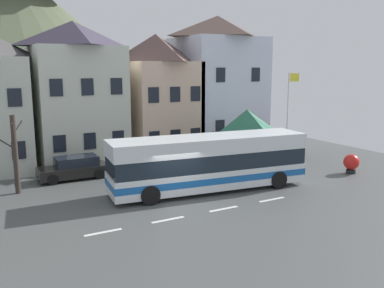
{
  "coord_description": "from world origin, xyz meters",
  "views": [
    {
      "loc": [
        -9.09,
        -17.88,
        6.77
      ],
      "look_at": [
        3.08,
        4.19,
        2.08
      ],
      "focal_mm": 38.59,
      "sensor_mm": 36.0,
      "label": 1
    }
  ],
  "objects_px": {
    "parked_car_00": "(274,147)",
    "flagpole": "(289,111)",
    "townhouse_03": "(156,94)",
    "transit_bus": "(209,163)",
    "townhouse_02": "(76,93)",
    "townhouse_04": "(217,83)",
    "parked_car_02": "(212,153)",
    "bus_shelter": "(247,121)",
    "bare_tree_01": "(15,153)",
    "pedestrian_01": "(301,156)",
    "hilltop_castle": "(12,44)",
    "pedestrian_00": "(256,161)",
    "parked_car_03": "(74,168)",
    "pedestrian_02": "(270,156)",
    "harbour_buoy": "(351,163)",
    "public_bench": "(208,157)"
  },
  "relations": [
    {
      "from": "townhouse_03",
      "to": "hilltop_castle",
      "type": "distance_m",
      "value": 21.99
    },
    {
      "from": "bus_shelter",
      "to": "pedestrian_01",
      "type": "height_order",
      "value": "bus_shelter"
    },
    {
      "from": "parked_car_00",
      "to": "harbour_buoy",
      "type": "bearing_deg",
      "value": -92.61
    },
    {
      "from": "parked_car_00",
      "to": "bare_tree_01",
      "type": "distance_m",
      "value": 18.85
    },
    {
      "from": "parked_car_00",
      "to": "flagpole",
      "type": "bearing_deg",
      "value": -121.47
    },
    {
      "from": "hilltop_castle",
      "to": "flagpole",
      "type": "bearing_deg",
      "value": -62.75
    },
    {
      "from": "parked_car_02",
      "to": "townhouse_02",
      "type": "bearing_deg",
      "value": 146.99
    },
    {
      "from": "hilltop_castle",
      "to": "pedestrian_02",
      "type": "height_order",
      "value": "hilltop_castle"
    },
    {
      "from": "townhouse_03",
      "to": "transit_bus",
      "type": "xyz_separation_m",
      "value": [
        -1.82,
        -11.13,
        -3.12
      ]
    },
    {
      "from": "hilltop_castle",
      "to": "parked_car_03",
      "type": "distance_m",
      "value": 26.37
    },
    {
      "from": "flagpole",
      "to": "bare_tree_01",
      "type": "xyz_separation_m",
      "value": [
        -17.56,
        1.78,
        -1.53
      ]
    },
    {
      "from": "townhouse_02",
      "to": "parked_car_03",
      "type": "distance_m",
      "value": 6.77
    },
    {
      "from": "transit_bus",
      "to": "parked_car_03",
      "type": "distance_m",
      "value": 8.59
    },
    {
      "from": "parked_car_00",
      "to": "pedestrian_02",
      "type": "bearing_deg",
      "value": -141.69
    },
    {
      "from": "parked_car_02",
      "to": "flagpole",
      "type": "bearing_deg",
      "value": -37.98
    },
    {
      "from": "townhouse_03",
      "to": "bus_shelter",
      "type": "relative_size",
      "value": 2.34
    },
    {
      "from": "hilltop_castle",
      "to": "parked_car_02",
      "type": "relative_size",
      "value": 9.64
    },
    {
      "from": "pedestrian_01",
      "to": "public_bench",
      "type": "relative_size",
      "value": 0.98
    },
    {
      "from": "public_bench",
      "to": "parked_car_03",
      "type": "bearing_deg",
      "value": 176.87
    },
    {
      "from": "parked_car_02",
      "to": "townhouse_04",
      "type": "bearing_deg",
      "value": 53.25
    },
    {
      "from": "townhouse_02",
      "to": "townhouse_04",
      "type": "height_order",
      "value": "townhouse_04"
    },
    {
      "from": "transit_bus",
      "to": "parked_car_03",
      "type": "bearing_deg",
      "value": 141.43
    },
    {
      "from": "flagpole",
      "to": "parked_car_02",
      "type": "bearing_deg",
      "value": 143.38
    },
    {
      "from": "transit_bus",
      "to": "bus_shelter",
      "type": "height_order",
      "value": "bus_shelter"
    },
    {
      "from": "bare_tree_01",
      "to": "pedestrian_02",
      "type": "bearing_deg",
      "value": -8.76
    },
    {
      "from": "townhouse_02",
      "to": "harbour_buoy",
      "type": "bearing_deg",
      "value": -40.32
    },
    {
      "from": "hilltop_castle",
      "to": "flagpole",
      "type": "height_order",
      "value": "hilltop_castle"
    },
    {
      "from": "parked_car_02",
      "to": "harbour_buoy",
      "type": "distance_m",
      "value": 9.48
    },
    {
      "from": "townhouse_04",
      "to": "parked_car_03",
      "type": "height_order",
      "value": "townhouse_04"
    },
    {
      "from": "transit_bus",
      "to": "parked_car_00",
      "type": "distance_m",
      "value": 10.85
    },
    {
      "from": "pedestrian_00",
      "to": "pedestrian_01",
      "type": "distance_m",
      "value": 3.39
    },
    {
      "from": "townhouse_04",
      "to": "pedestrian_00",
      "type": "height_order",
      "value": "townhouse_04"
    },
    {
      "from": "parked_car_03",
      "to": "hilltop_castle",
      "type": "bearing_deg",
      "value": -89.24
    },
    {
      "from": "pedestrian_00",
      "to": "pedestrian_02",
      "type": "bearing_deg",
      "value": 15.32
    },
    {
      "from": "townhouse_02",
      "to": "bare_tree_01",
      "type": "xyz_separation_m",
      "value": [
        -4.93,
        -6.55,
        -2.75
      ]
    },
    {
      "from": "hilltop_castle",
      "to": "public_bench",
      "type": "bearing_deg",
      "value": -69.06
    },
    {
      "from": "townhouse_03",
      "to": "parked_car_02",
      "type": "xyz_separation_m",
      "value": [
        1.99,
        -5.23,
        -3.98
      ]
    },
    {
      "from": "pedestrian_01",
      "to": "pedestrian_02",
      "type": "xyz_separation_m",
      "value": [
        -1.81,
        1.02,
        -0.05
      ]
    },
    {
      "from": "townhouse_03",
      "to": "pedestrian_02",
      "type": "height_order",
      "value": "townhouse_03"
    },
    {
      "from": "parked_car_02",
      "to": "pedestrian_02",
      "type": "relative_size",
      "value": 2.81
    },
    {
      "from": "flagpole",
      "to": "bare_tree_01",
      "type": "distance_m",
      "value": 17.71
    },
    {
      "from": "parked_car_03",
      "to": "harbour_buoy",
      "type": "distance_m",
      "value": 17.63
    },
    {
      "from": "townhouse_02",
      "to": "parked_car_00",
      "type": "relative_size",
      "value": 2.18
    },
    {
      "from": "pedestrian_01",
      "to": "pedestrian_02",
      "type": "bearing_deg",
      "value": 150.62
    },
    {
      "from": "pedestrian_00",
      "to": "parked_car_02",
      "type": "bearing_deg",
      "value": 99.83
    },
    {
      "from": "parked_car_03",
      "to": "pedestrian_00",
      "type": "xyz_separation_m",
      "value": [
        10.57,
        -4.36,
        0.17
      ]
    },
    {
      "from": "townhouse_02",
      "to": "pedestrian_00",
      "type": "xyz_separation_m",
      "value": [
        9.08,
        -9.36,
        -4.14
      ]
    },
    {
      "from": "pedestrian_02",
      "to": "harbour_buoy",
      "type": "bearing_deg",
      "value": -40.83
    },
    {
      "from": "hilltop_castle",
      "to": "pedestrian_00",
      "type": "distance_m",
      "value": 32.4
    },
    {
      "from": "bus_shelter",
      "to": "pedestrian_01",
      "type": "relative_size",
      "value": 2.45
    }
  ]
}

